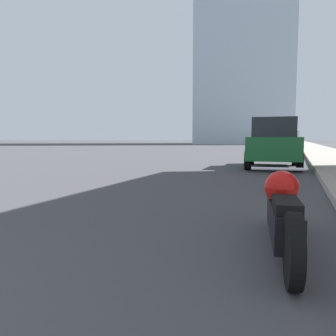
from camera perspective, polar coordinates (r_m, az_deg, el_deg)
name	(u,v)px	position (r m, az deg, el deg)	size (l,w,h in m)	color
sidewalk	(316,148)	(38.93, 24.34, 3.17)	(3.04, 240.00, 0.15)	#9E998E
motorcycle	(283,212)	(3.46, 19.34, -7.23)	(0.62, 2.24, 0.77)	black
parked_car_green	(273,143)	(13.03, 17.88, 4.12)	(2.11, 4.10, 1.87)	#1E6B33
parked_car_yellow	(287,143)	(24.56, 20.08, 4.18)	(2.02, 4.35, 1.65)	gold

